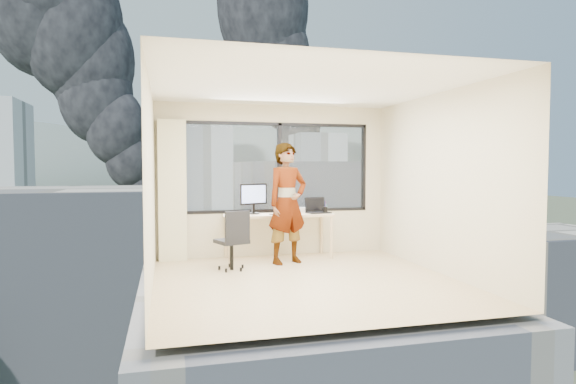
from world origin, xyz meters
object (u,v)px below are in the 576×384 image
object	(u,v)px
monitor	(253,198)
game_console	(298,210)
chair	(232,239)
laptop	(318,206)
desk	(278,236)
person	(287,203)
handbag	(320,206)

from	to	relation	value
monitor	game_console	xyz separation A→B (m)	(0.82, 0.15, -0.22)
chair	laptop	size ratio (longest dim) A/B	2.29
desk	laptop	world-z (taller)	laptop
person	game_console	bearing A→B (deg)	42.31
person	desk	bearing A→B (deg)	76.73
laptop	person	bearing A→B (deg)	-157.72
monitor	handbag	distance (m)	1.22
desk	monitor	xyz separation A→B (m)	(-0.40, 0.11, 0.63)
handbag	laptop	bearing A→B (deg)	-97.11
monitor	game_console	distance (m)	0.86
game_console	laptop	xyz separation A→B (m)	(0.27, -0.30, 0.08)
game_console	handbag	world-z (taller)	handbag
game_console	person	bearing A→B (deg)	-99.05
person	laptop	world-z (taller)	person
desk	chair	bearing A→B (deg)	-140.98
desk	laptop	xyz separation A→B (m)	(0.69, -0.04, 0.50)
monitor	handbag	size ratio (longest dim) A/B	2.08
chair	handbag	bearing A→B (deg)	7.71
chair	game_console	size ratio (longest dim) A/B	2.71
person	monitor	distance (m)	0.71
laptop	game_console	bearing A→B (deg)	123.17
chair	game_console	world-z (taller)	chair
person	game_console	xyz separation A→B (m)	(0.37, 0.69, -0.17)
monitor	laptop	distance (m)	1.12
desk	game_console	size ratio (longest dim) A/B	5.36
monitor	handbag	world-z (taller)	monitor
chair	monitor	distance (m)	1.10
desk	person	size ratio (longest dim) A/B	0.94
laptop	handbag	xyz separation A→B (m)	(0.11, 0.23, -0.03)
game_console	handbag	xyz separation A→B (m)	(0.38, -0.07, 0.05)
desk	monitor	world-z (taller)	monitor
monitor	laptop	size ratio (longest dim) A/B	1.29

